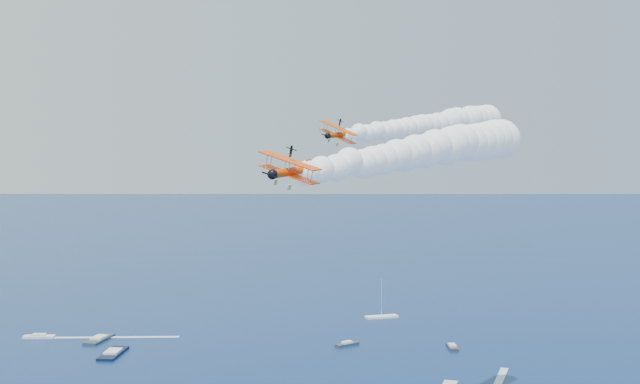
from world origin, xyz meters
TOP-DOWN VIEW (x-y plane):
  - biplane_lead at (10.52, 40.06)m, footprint 9.03×10.41m
  - biplane_trail at (-21.89, 0.03)m, footprint 9.35×10.61m
  - smoke_trail_lead at (36.80, 48.81)m, footprint 57.36×37.58m
  - smoke_trail_trail at (4.00, 9.88)m, footprint 57.52×40.97m
  - boat_wakes at (-2.95, 135.96)m, footprint 202.79×124.33m

SIDE VIEW (x-z plane):
  - boat_wakes at x=-2.95m, z-range 0.01..0.05m
  - biplane_trail at x=-21.89m, z-range 52.49..59.44m
  - smoke_trail_trail at x=4.00m, z-range 52.82..63.29m
  - biplane_lead at x=10.52m, z-range 56.96..64.33m
  - smoke_trail_lead at x=36.80m, z-range 57.50..67.98m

